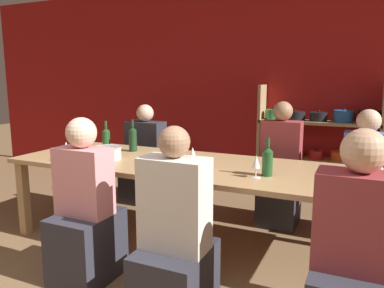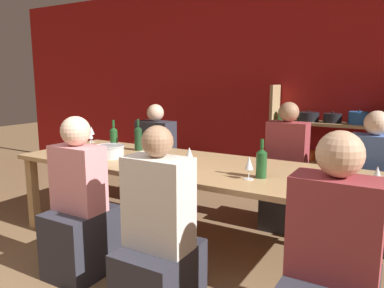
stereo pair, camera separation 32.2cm
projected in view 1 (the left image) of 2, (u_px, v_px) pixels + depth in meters
wall_back_red at (241, 86)px, 4.97m from camera, size 8.80×0.06×2.70m
shelf_unit at (317, 152)px, 4.49m from camera, size 1.40×0.30×1.38m
dining_table at (187, 170)px, 3.23m from camera, size 3.14×1.04×0.74m
mixing_bowl at (107, 153)px, 3.36m from camera, size 0.27×0.27×0.11m
wine_bottle_green at (106, 138)px, 3.84m from camera, size 0.08×0.08×0.29m
wine_bottle_dark at (267, 161)px, 2.78m from camera, size 0.08×0.08×0.29m
wine_bottle_amber at (133, 139)px, 3.71m from camera, size 0.08×0.08×0.32m
wine_glass_red_a at (80, 133)px, 4.14m from camera, size 0.07×0.07×0.18m
wine_glass_white_a at (193, 154)px, 3.02m from camera, size 0.07×0.07×0.17m
wine_glass_red_b at (81, 136)px, 3.89m from camera, size 0.07×0.07×0.18m
wine_glass_empty_a at (349, 158)px, 2.82m from camera, size 0.08×0.08×0.17m
wine_glass_empty_b at (360, 171)px, 2.45m from camera, size 0.08×0.08×0.17m
wine_glass_empty_c at (66, 148)px, 3.23m from camera, size 0.08×0.08×0.18m
wine_glass_red_c at (256, 163)px, 2.72m from camera, size 0.07×0.07×0.17m
wine_glass_empty_d at (380, 169)px, 2.54m from camera, size 0.07×0.07×0.16m
person_near_a at (175, 244)px, 2.35m from camera, size 0.42×0.52×1.18m
person_far_a at (146, 166)px, 4.49m from camera, size 0.44×0.55×1.15m
person_near_b at (86, 221)px, 2.69m from camera, size 0.38×0.48×1.19m
person_far_b at (280, 179)px, 3.75m from camera, size 0.38×0.47×1.24m
person_near_c at (354, 275)px, 1.94m from camera, size 0.42×0.53×1.22m
person_far_c at (363, 191)px, 3.40m from camera, size 0.38×0.48×1.19m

